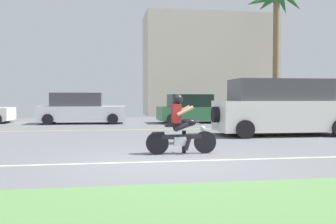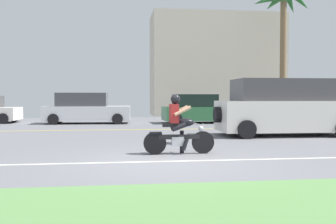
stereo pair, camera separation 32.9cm
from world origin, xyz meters
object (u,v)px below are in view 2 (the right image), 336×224
at_px(suv_nearby, 284,108).
at_px(palm_tree_0, 284,5).
at_px(parked_car_1, 86,109).
at_px(parked_car_2, 198,110).
at_px(parked_car_3, 299,110).
at_px(motorcyclist, 178,129).

relative_size(suv_nearby, palm_tree_0, 0.56).
bearing_deg(parked_car_1, parked_car_2, -3.70).
distance_m(suv_nearby, parked_car_1, 10.64).
height_order(parked_car_1, parked_car_3, parked_car_1).
bearing_deg(motorcyclist, suv_nearby, 41.11).
distance_m(parked_car_1, parked_car_2, 5.99).
bearing_deg(parked_car_3, palm_tree_0, 77.41).
height_order(parked_car_1, parked_car_2, parked_car_1).
xyz_separation_m(suv_nearby, parked_car_1, (-7.76, 7.28, -0.24)).
height_order(motorcyclist, parked_car_3, motorcyclist).
xyz_separation_m(motorcyclist, suv_nearby, (4.53, 3.96, 0.37)).
height_order(parked_car_1, palm_tree_0, palm_tree_0).
xyz_separation_m(parked_car_2, palm_tree_0, (6.77, 4.29, 6.86)).
xyz_separation_m(motorcyclist, palm_tree_0, (9.52, 15.14, 6.96)).
bearing_deg(motorcyclist, parked_car_2, 75.76).
distance_m(parked_car_3, palm_tree_0, 8.19).
bearing_deg(parked_car_2, parked_car_3, -0.09).
height_order(motorcyclist, parked_car_2, parked_car_2).
relative_size(parked_car_2, palm_tree_0, 0.43).
bearing_deg(suv_nearby, parked_car_2, 104.49).
relative_size(motorcyclist, parked_car_2, 0.45).
bearing_deg(motorcyclist, palm_tree_0, 57.83).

